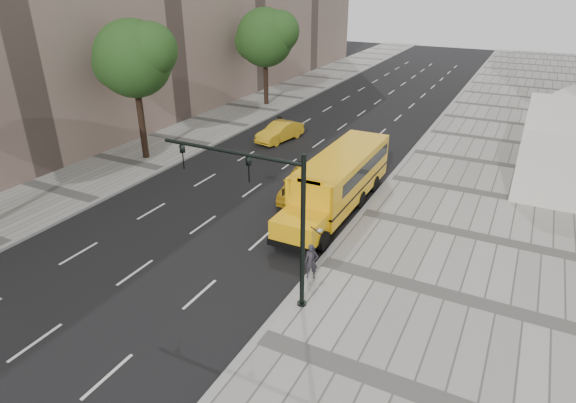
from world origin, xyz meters
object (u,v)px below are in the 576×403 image
at_px(tree_c, 266,37).
at_px(taxi_near, 302,183).
at_px(tree_b, 134,58).
at_px(school_bus, 340,177).
at_px(pedestrian, 311,262).
at_px(traffic_signal, 269,207).
at_px(taxi_far, 280,132).

distance_m(tree_c, taxi_near, 22.52).
height_order(tree_b, school_bus, tree_b).
bearing_deg(taxi_near, school_bus, -15.85).
bearing_deg(school_bus, taxi_near, 173.38).
bearing_deg(school_bus, pedestrian, -77.44).
relative_size(tree_b, taxi_near, 1.97).
distance_m(tree_b, traffic_signal, 18.82).
relative_size(tree_c, taxi_near, 1.91).
height_order(tree_c, school_bus, tree_c).
xyz_separation_m(tree_b, pedestrian, (16.56, -8.28, -6.01)).
bearing_deg(taxi_near, traffic_signal, -80.74).
xyz_separation_m(tree_c, taxi_near, (12.40, -17.92, -5.69)).
distance_m(tree_b, tree_c, 17.33).
xyz_separation_m(tree_c, school_bus, (14.90, -18.21, -4.74)).
bearing_deg(tree_b, tree_c, 89.97).
height_order(tree_b, tree_c, tree_b).
bearing_deg(tree_b, traffic_signal, -33.02).
xyz_separation_m(school_bus, taxi_near, (-2.50, 0.29, -0.95)).
bearing_deg(tree_b, school_bus, -3.39).
bearing_deg(traffic_signal, tree_b, 146.98).
bearing_deg(pedestrian, traffic_signal, -139.88).
bearing_deg(tree_c, pedestrian, -57.13).
bearing_deg(pedestrian, tree_b, 130.87).
height_order(tree_b, taxi_far, tree_b).
distance_m(tree_b, taxi_far, 11.98).
distance_m(taxi_near, pedestrian, 8.74).
bearing_deg(taxi_far, tree_b, -117.61).
distance_m(pedestrian, traffic_signal, 3.78).
xyz_separation_m(tree_b, taxi_far, (6.41, 7.97, -6.23)).
xyz_separation_m(taxi_near, pedestrian, (4.15, -7.69, 0.12)).
relative_size(tree_c, school_bus, 0.79).
height_order(taxi_near, traffic_signal, traffic_signal).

